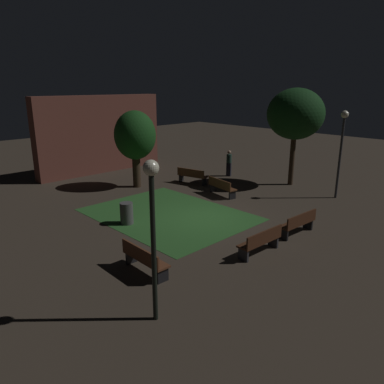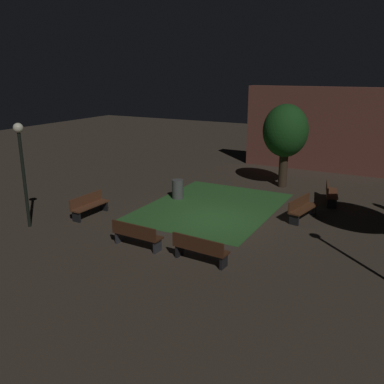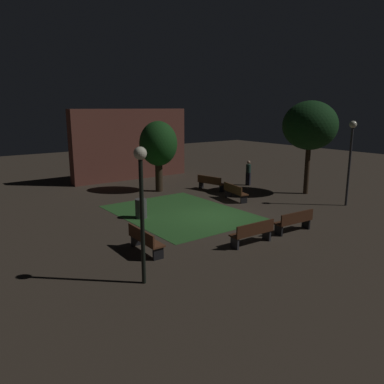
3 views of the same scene
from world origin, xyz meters
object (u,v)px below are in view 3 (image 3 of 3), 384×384
at_px(trash_bin, 141,209).
at_px(bench_corner, 294,221).
at_px(tree_lawn_side, 310,126).
at_px(lamp_post_path_center, 141,191).
at_px(bench_by_lamp, 211,182).
at_px(bench_lawn_edge, 144,240).
at_px(bench_front_right, 235,192).
at_px(pedestrian, 248,172).
at_px(lamp_post_near_wall, 351,148).
at_px(bench_path_side, 253,232).
at_px(tree_right_canopy, 158,144).

bearing_deg(trash_bin, bench_corner, -54.06).
bearing_deg(tree_lawn_side, lamp_post_path_center, -161.67).
height_order(bench_by_lamp, trash_bin, trash_bin).
height_order(bench_lawn_edge, bench_by_lamp, same).
relative_size(bench_by_lamp, bench_front_right, 1.00).
bearing_deg(pedestrian, bench_lawn_edge, -151.17).
relative_size(bench_lawn_edge, lamp_post_path_center, 0.46).
bearing_deg(lamp_post_near_wall, bench_corner, -168.48).
height_order(bench_path_side, bench_corner, same).
xyz_separation_m(bench_front_right, lamp_post_path_center, (-8.95, -5.75, 2.25)).
height_order(bench_corner, pedestrian, pedestrian).
relative_size(bench_lawn_edge, bench_by_lamp, 0.97).
xyz_separation_m(tree_lawn_side, trash_bin, (-10.24, 1.37, -3.49)).
xyz_separation_m(bench_lawn_edge, tree_right_canopy, (5.67, 8.13, 2.34)).
distance_m(bench_corner, lamp_post_near_wall, 6.26).
xyz_separation_m(bench_path_side, bench_lawn_edge, (-3.59, 1.70, 0.00)).
height_order(bench_lawn_edge, tree_lawn_side, tree_lawn_side).
xyz_separation_m(tree_right_canopy, tree_lawn_side, (6.55, -5.71, 1.12)).
xyz_separation_m(bench_path_side, tree_right_canopy, (2.09, 9.84, 2.34)).
bearing_deg(lamp_post_path_center, bench_corner, 2.59).
relative_size(lamp_post_path_center, lamp_post_near_wall, 0.91).
distance_m(bench_corner, tree_lawn_side, 8.25).
bearing_deg(tree_right_canopy, bench_lawn_edge, -124.90).
height_order(lamp_post_path_center, pedestrian, lamp_post_path_center).
bearing_deg(bench_by_lamp, tree_right_canopy, 148.39).
xyz_separation_m(tree_right_canopy, trash_bin, (-3.68, -4.35, -2.37)).
bearing_deg(pedestrian, lamp_post_path_center, -146.56).
bearing_deg(bench_lawn_edge, bench_path_side, -25.40).
distance_m(bench_by_lamp, trash_bin, 6.90).
bearing_deg(pedestrian, trash_bin, -165.40).
xyz_separation_m(bench_corner, lamp_post_path_center, (-7.16, -0.32, 2.25)).
xyz_separation_m(bench_front_right, lamp_post_near_wall, (3.84, -4.28, 2.47)).
height_order(bench_front_right, lamp_post_path_center, lamp_post_path_center).
bearing_deg(trash_bin, tree_right_canopy, 49.72).
bearing_deg(lamp_post_near_wall, pedestrian, 92.77).
distance_m(trash_bin, pedestrian, 9.60).
height_order(bench_front_right, lamp_post_near_wall, lamp_post_near_wall).
xyz_separation_m(bench_corner, bench_lawn_edge, (-5.97, 1.70, 0.00)).
bearing_deg(pedestrian, bench_front_right, -144.83).
height_order(bench_path_side, lamp_post_path_center, lamp_post_path_center).
relative_size(lamp_post_near_wall, trash_bin, 4.81).
distance_m(bench_front_right, pedestrian, 4.31).
height_order(bench_corner, bench_front_right, same).
height_order(bench_path_side, bench_front_right, same).
bearing_deg(lamp_post_path_center, pedestrian, 33.44).
bearing_deg(bench_path_side, bench_lawn_edge, 154.60).
xyz_separation_m(bench_front_right, trash_bin, (-5.77, 0.06, -0.03)).
bearing_deg(bench_path_side, lamp_post_path_center, -176.12).
distance_m(bench_front_right, trash_bin, 5.77).
bearing_deg(pedestrian, tree_lawn_side, -75.84).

